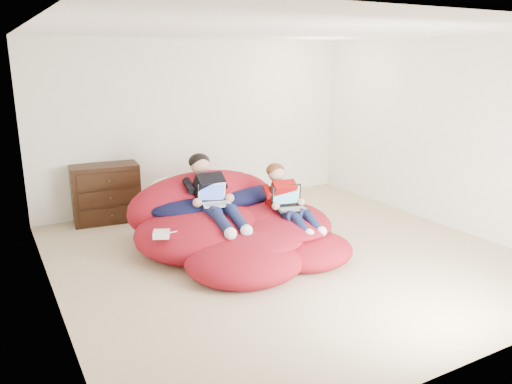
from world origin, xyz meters
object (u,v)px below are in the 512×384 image
Objects in this scene: dresser at (106,193)px; beanbag_pile at (235,226)px; younger_boy at (287,197)px; laptop_white at (215,199)px; older_boy at (211,192)px; laptop_black at (289,203)px.

beanbag_pile reaches higher than dresser.
laptop_white is at bearing 159.00° from younger_boy.
dresser is at bearing 129.22° from younger_boy.
older_boy is (0.87, -1.63, 0.29)m from dresser.
dresser is 2.69m from laptop_black.
beanbag_pile is 0.72m from laptop_black.
younger_boy is at bearing -27.39° from older_boy.
laptop_white is 0.88m from laptop_black.
laptop_black is at bearing -31.04° from older_boy.
beanbag_pile reaches higher than laptop_white.
younger_boy is (1.67, -2.04, 0.21)m from dresser.
older_boy is at bearing 152.61° from younger_boy.
dresser is 0.39× the size of beanbag_pile.
beanbag_pile is at bearing -4.46° from laptop_white.
dresser is 1.87m from older_boy.
older_boy reaches higher than dresser.
dresser is 2.57× the size of laptop_white.
laptop_white is (0.00, -0.11, -0.06)m from older_boy.
beanbag_pile is at bearing 152.28° from younger_boy.
laptop_black is (0.54, -0.35, 0.30)m from beanbag_pile.
laptop_white is at bearing 175.54° from beanbag_pile.
laptop_white is 0.88× the size of laptop_black.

